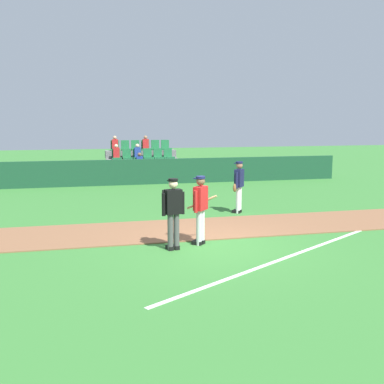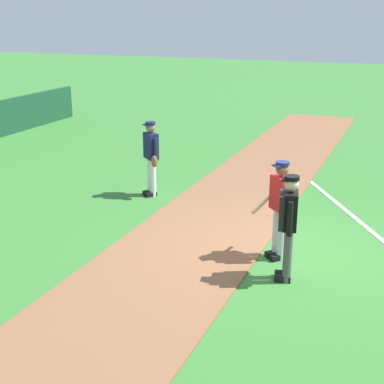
{
  "view_description": "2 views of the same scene",
  "coord_description": "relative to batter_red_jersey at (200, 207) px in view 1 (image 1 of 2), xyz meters",
  "views": [
    {
      "loc": [
        -3.07,
        -10.94,
        3.16
      ],
      "look_at": [
        -0.09,
        1.6,
        1.13
      ],
      "focal_mm": 43.11,
      "sensor_mm": 36.0,
      "label": 1
    },
    {
      "loc": [
        -8.96,
        -1.85,
        4.14
      ],
      "look_at": [
        -0.3,
        1.73,
        1.05
      ],
      "focal_mm": 51.13,
      "sensor_mm": 36.0,
      "label": 2
    }
  ],
  "objects": [
    {
      "name": "dugout_fence",
      "position": [
        0.22,
        11.32,
        -0.35
      ],
      "size": [
        20.0,
        0.16,
        1.24
      ],
      "primitive_type": "cube",
      "color": "#19472D",
      "rests_on": "ground"
    },
    {
      "name": "infield_dirt_path",
      "position": [
        0.22,
        1.63,
        -0.95
      ],
      "size": [
        28.0,
        2.66,
        0.03
      ],
      "primitive_type": "cube",
      "color": "brown",
      "rests_on": "ground"
    },
    {
      "name": "batter_red_jersey",
      "position": [
        0.0,
        0.0,
        0.0
      ],
      "size": [
        0.74,
        0.68,
        1.76
      ],
      "color": "silver",
      "rests_on": "ground"
    },
    {
      "name": "ground_plane",
      "position": [
        0.22,
        -0.13,
        -0.97
      ],
      "size": [
        80.0,
        80.0,
        0.0
      ],
      "primitive_type": "plane",
      "color": "#387A33"
    },
    {
      "name": "umpire_home_plate",
      "position": [
        -0.77,
        -0.32,
        0.03
      ],
      "size": [
        0.58,
        0.37,
        1.76
      ],
      "color": "#4C4C4C",
      "rests_on": "ground"
    },
    {
      "name": "runner_navy_jersey",
      "position": [
        2.26,
        3.59,
        -0.01
      ],
      "size": [
        0.53,
        0.54,
        1.76
      ],
      "color": "white",
      "rests_on": "ground"
    },
    {
      "name": "stadium_bleachers",
      "position": [
        0.21,
        13.2,
        -0.34
      ],
      "size": [
        3.9,
        2.95,
        2.3
      ],
      "color": "slate",
      "rests_on": "ground"
    },
    {
      "name": "foul_line_chalk",
      "position": [
        3.22,
        -0.63,
        -0.96
      ],
      "size": [
        10.31,
        6.31,
        0.01
      ],
      "primitive_type": "cube",
      "rotation": [
        0.0,
        0.0,
        0.55
      ],
      "color": "white",
      "rests_on": "ground"
    }
  ]
}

